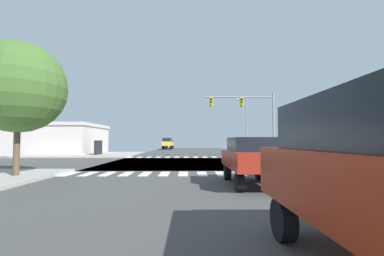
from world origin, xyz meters
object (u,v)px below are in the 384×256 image
at_px(street_lamp, 245,120).
at_px(suv_crossing_2, 167,143).
at_px(bank_building, 42,139).
at_px(sedan_leading_3, 250,157).
at_px(sidewalk_tree, 19,87).
at_px(suv_middle_3, 322,149).
at_px(sedan_queued_2, 170,144).
at_px(traffic_signal_mast, 246,110).

distance_m(street_lamp, suv_crossing_2, 20.26).
height_order(bank_building, sedan_leading_3, bank_building).
relative_size(sidewalk_tree, suv_middle_3, 1.40).
distance_m(sidewalk_tree, suv_crossing_2, 43.30).
distance_m(bank_building, sedan_leading_3, 33.34).
bearing_deg(sedan_leading_3, sidewalk_tree, 169.37).
distance_m(sidewalk_tree, sedan_leading_3, 11.14).
bearing_deg(street_lamp, sedan_queued_2, 121.18).
xyz_separation_m(suv_crossing_2, suv_middle_3, (10.00, -44.80, 0.00)).
xyz_separation_m(street_lamp, sidewalk_tree, (-16.56, -27.99, -0.69)).
xyz_separation_m(sidewalk_tree, sedan_leading_3, (10.50, -1.97, -3.15)).
bearing_deg(sedan_queued_2, traffic_signal_mast, 107.64).
height_order(bank_building, sidewalk_tree, sidewalk_tree).
bearing_deg(bank_building, sidewalk_tree, -63.72).
height_order(street_lamp, sedan_queued_2, street_lamp).
xyz_separation_m(sedan_queued_2, suv_middle_3, (10.00, -51.31, 0.28)).
height_order(suv_crossing_2, suv_middle_3, same).
height_order(sidewalk_tree, sedan_leading_3, sidewalk_tree).
distance_m(traffic_signal_mast, sedan_leading_3, 18.76).
relative_size(bank_building, sedan_queued_2, 3.80).
relative_size(street_lamp, suv_middle_3, 1.81).
height_order(street_lamp, sidewalk_tree, street_lamp).
bearing_deg(bank_building, traffic_signal_mast, -15.59).
xyz_separation_m(bank_building, suv_middle_3, (24.93, -24.87, -0.59)).
bearing_deg(sidewalk_tree, street_lamp, 59.38).
bearing_deg(sedan_leading_3, bank_building, 131.14).
xyz_separation_m(bank_building, sidewalk_tree, (11.42, -23.13, 2.29)).
height_order(sedan_queued_2, sedan_leading_3, same).
relative_size(sidewalk_tree, suv_crossing_2, 1.40).
distance_m(suv_crossing_2, sedan_leading_3, 45.58).
xyz_separation_m(bank_building, sedan_leading_3, (21.93, -25.10, -0.87)).
relative_size(sedan_leading_3, suv_middle_3, 0.93).
xyz_separation_m(traffic_signal_mast, sedan_queued_2, (-10.68, 33.59, -3.99)).
height_order(sidewalk_tree, sedan_queued_2, sidewalk_tree).
bearing_deg(traffic_signal_mast, suv_crossing_2, 111.53).
bearing_deg(sedan_leading_3, suv_middle_3, 4.49).
height_order(suv_crossing_2, sedan_queued_2, suv_crossing_2).
relative_size(sidewalk_tree, sedan_leading_3, 1.50).
bearing_deg(sedan_queued_2, sedan_leading_3, 97.73).
relative_size(traffic_signal_mast, sedan_leading_3, 1.79).
bearing_deg(sedan_leading_3, suv_crossing_2, 98.83).
height_order(traffic_signal_mast, street_lamp, street_lamp).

